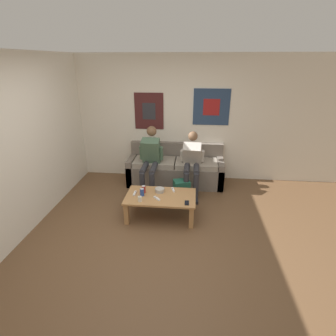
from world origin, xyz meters
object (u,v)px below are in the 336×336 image
object	(u,v)px
person_seated_teen	(192,160)
ceramic_bowl	(160,190)
coffee_table	(161,199)
pillar_candle	(140,199)
drink_can_red	(144,189)
drink_can_blue	(142,192)
game_controller_near_right	(157,198)
game_controller_far_center	(173,190)
person_seated_adult	(150,158)
backpack	(182,190)
cell_phone	(187,203)
game_controller_near_left	(135,193)
couch	(176,170)

from	to	relation	value
person_seated_teen	ceramic_bowl	size ratio (longest dim) A/B	6.93
coffee_table	pillar_candle	size ratio (longest dim) A/B	11.66
ceramic_bowl	drink_can_red	distance (m)	0.27
drink_can_blue	person_seated_teen	bearing A→B (deg)	52.91
game_controller_near_right	game_controller_far_center	distance (m)	0.40
drink_can_red	person_seated_teen	bearing A→B (deg)	50.30
drink_can_blue	person_seated_adult	bearing A→B (deg)	91.40
person_seated_adult	pillar_candle	distance (m)	1.20
backpack	cell_phone	world-z (taller)	cell_phone
ceramic_bowl	pillar_candle	bearing A→B (deg)	-127.43
drink_can_blue	drink_can_red	bearing A→B (deg)	86.02
cell_phone	game_controller_near_left	bearing A→B (deg)	165.95
ceramic_bowl	backpack	bearing A→B (deg)	55.40
person_seated_adult	game_controller_far_center	bearing A→B (deg)	-56.09
couch	game_controller_far_center	size ratio (longest dim) A/B	13.18
coffee_table	ceramic_bowl	xyz separation A→B (m)	(-0.03, 0.13, 0.10)
pillar_candle	backpack	bearing A→B (deg)	54.21
drink_can_blue	coffee_table	bearing A→B (deg)	4.72
person_seated_teen	game_controller_near_right	xyz separation A→B (m)	(-0.52, -1.12, -0.23)
coffee_table	game_controller_near_left	bearing A→B (deg)	177.33
couch	cell_phone	xyz separation A→B (m)	(0.29, -1.52, 0.10)
game_controller_near_right	cell_phone	size ratio (longest dim) A/B	0.93
couch	drink_can_blue	xyz separation A→B (m)	(-0.44, -1.35, 0.16)
person_seated_adult	backpack	world-z (taller)	person_seated_adult
backpack	drink_can_blue	world-z (taller)	drink_can_blue
person_seated_adult	game_controller_near_right	bearing A→B (deg)	-75.51
couch	game_controller_near_left	bearing A→B (deg)	-113.67
backpack	game_controller_far_center	xyz separation A→B (m)	(-0.13, -0.42, 0.22)
coffee_table	game_controller_near_right	bearing A→B (deg)	-110.61
drink_can_red	game_controller_near_right	bearing A→B (deg)	-37.87
person_seated_teen	cell_phone	world-z (taller)	person_seated_teen
cell_phone	person_seated_adult	bearing A→B (deg)	123.03
coffee_table	cell_phone	distance (m)	0.48
pillar_candle	game_controller_near_right	world-z (taller)	pillar_candle
person_seated_teen	cell_phone	xyz separation A→B (m)	(-0.05, -1.20, -0.24)
coffee_table	person_seated_adult	distance (m)	1.07
game_controller_near_right	cell_phone	bearing A→B (deg)	-9.41
person_seated_adult	game_controller_far_center	world-z (taller)	person_seated_adult
person_seated_teen	pillar_candle	xyz separation A→B (m)	(-0.78, -1.22, -0.20)
drink_can_blue	drink_can_red	xyz separation A→B (m)	(0.01, 0.10, 0.00)
person_seated_teen	game_controller_far_center	size ratio (longest dim) A/B	7.60
game_controller_near_right	game_controller_far_center	world-z (taller)	same
game_controller_near_left	couch	bearing A→B (deg)	66.33
drink_can_blue	game_controller_near_left	xyz separation A→B (m)	(-0.13, 0.04, -0.05)
couch	person_seated_adult	distance (m)	0.70
backpack	drink_can_red	size ratio (longest dim) A/B	2.95
backpack	person_seated_adult	bearing A→B (deg)	152.34
coffee_table	person_seated_teen	xyz separation A→B (m)	(0.48, 1.00, 0.31)
person_seated_adult	person_seated_teen	xyz separation A→B (m)	(0.80, 0.04, -0.04)
person_seated_adult	ceramic_bowl	world-z (taller)	person_seated_adult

